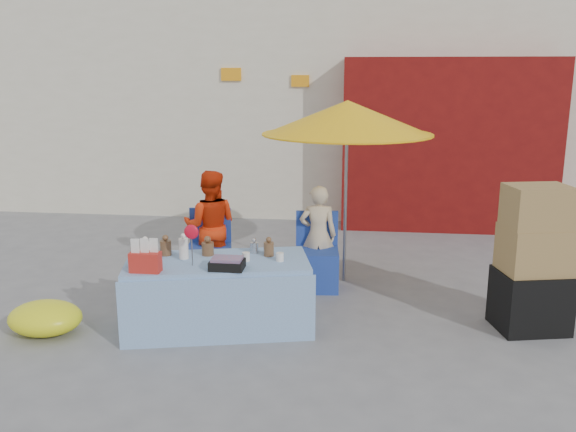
# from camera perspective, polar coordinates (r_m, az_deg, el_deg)

# --- Properties ---
(ground) EXTENTS (80.00, 80.00, 0.00)m
(ground) POSITION_cam_1_polar(r_m,az_deg,el_deg) (5.83, -2.40, -10.94)
(ground) COLOR slate
(ground) RESTS_ON ground
(backdrop) EXTENTS (14.00, 8.00, 7.80)m
(backdrop) POSITION_cam_1_polar(r_m,az_deg,el_deg) (12.78, 5.44, 16.51)
(backdrop) COLOR silver
(backdrop) RESTS_ON ground
(market_table) EXTENTS (1.89, 1.19, 1.06)m
(market_table) POSITION_cam_1_polar(r_m,az_deg,el_deg) (5.87, -6.61, -7.19)
(market_table) COLOR #91BAE8
(market_table) RESTS_ON ground
(chair_left) EXTENTS (0.52, 0.51, 0.85)m
(chair_left) POSITION_cam_1_polar(r_m,az_deg,el_deg) (7.10, -7.44, -4.31)
(chair_left) COLOR #223E9C
(chair_left) RESTS_ON ground
(chair_right) EXTENTS (0.52, 0.51, 0.85)m
(chair_right) POSITION_cam_1_polar(r_m,az_deg,el_deg) (6.90, 2.70, -4.72)
(chair_right) COLOR #223E9C
(chair_right) RESTS_ON ground
(vendor_orange) EXTENTS (0.67, 0.54, 1.30)m
(vendor_orange) POSITION_cam_1_polar(r_m,az_deg,el_deg) (7.11, -7.27, -0.94)
(vendor_orange) COLOR red
(vendor_orange) RESTS_ON ground
(vendor_beige) EXTENTS (0.44, 0.31, 1.16)m
(vendor_beige) POSITION_cam_1_polar(r_m,az_deg,el_deg) (6.94, 2.82, -1.83)
(vendor_beige) COLOR beige
(vendor_beige) RESTS_ON ground
(umbrella) EXTENTS (1.90, 1.90, 2.09)m
(umbrella) POSITION_cam_1_polar(r_m,az_deg,el_deg) (6.85, 5.58, 9.08)
(umbrella) COLOR gray
(umbrella) RESTS_ON ground
(box_stack) EXTENTS (0.73, 0.64, 1.40)m
(box_stack) POSITION_cam_1_polar(r_m,az_deg,el_deg) (6.15, 21.98, -4.23)
(box_stack) COLOR black
(box_stack) RESTS_ON ground
(tarp_bundle) EXTENTS (0.81, 0.72, 0.31)m
(tarp_bundle) POSITION_cam_1_polar(r_m,az_deg,el_deg) (6.20, -21.77, -8.85)
(tarp_bundle) COLOR yellow
(tarp_bundle) RESTS_ON ground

